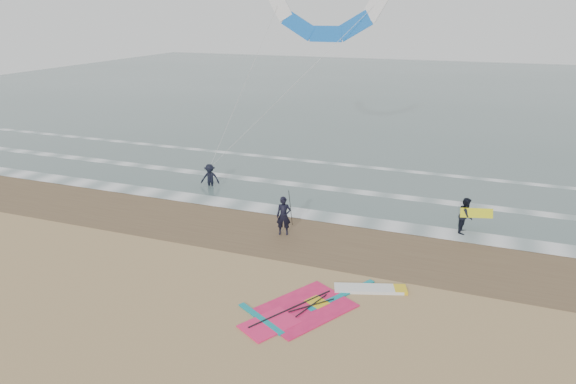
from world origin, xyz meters
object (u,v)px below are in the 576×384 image
at_px(surf_kite, 326,19).
at_px(person_standing, 284,216).
at_px(person_wading, 210,172).
at_px(windsurf_rig, 323,303).
at_px(person_walking, 466,216).

bearing_deg(surf_kite, person_standing, -85.52).
bearing_deg(person_wading, person_standing, -50.76).
bearing_deg(surf_kite, windsurf_rig, -72.66).
xyz_separation_m(windsurf_rig, person_wading, (-8.98, 8.98, 0.75)).
distance_m(windsurf_rig, person_wading, 12.72).
bearing_deg(person_standing, person_wading, 125.86).
bearing_deg(person_standing, surf_kite, 77.15).
distance_m(person_standing, person_walking, 7.56).
bearing_deg(surf_kite, person_wading, -152.02).
bearing_deg(person_wading, person_walking, -20.83).
distance_m(person_walking, surf_kite, 11.61).
height_order(person_walking, person_wading, person_wading).
xyz_separation_m(windsurf_rig, person_walking, (3.89, 7.43, 0.74)).
distance_m(person_standing, person_wading, 7.32).
relative_size(person_standing, surf_kite, 0.18).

